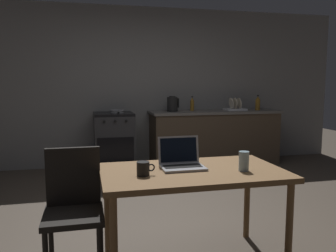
{
  "coord_description": "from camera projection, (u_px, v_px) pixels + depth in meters",
  "views": [
    {
      "loc": [
        -0.89,
        -3.15,
        1.36
      ],
      "look_at": [
        0.07,
        0.89,
        0.84
      ],
      "focal_mm": 37.11,
      "sensor_mm": 36.0,
      "label": 1
    }
  ],
  "objects": [
    {
      "name": "chair",
      "position": [
        74.0,
        204.0,
        2.42
      ],
      "size": [
        0.4,
        0.4,
        0.9
      ],
      "rotation": [
        0.0,
        0.0,
        0.38
      ],
      "color": "black",
      "rests_on": "ground_plane"
    },
    {
      "name": "bottle_b",
      "position": [
        192.0,
        104.0,
        5.72
      ],
      "size": [
        0.06,
        0.06,
        0.24
      ],
      "color": "#8C601E",
      "rests_on": "kitchen_counter"
    },
    {
      "name": "electric_kettle",
      "position": [
        172.0,
        104.0,
        5.56
      ],
      "size": [
        0.2,
        0.18,
        0.25
      ],
      "color": "black",
      "rests_on": "kitchen_counter"
    },
    {
      "name": "laptop",
      "position": [
        181.0,
        162.0,
        2.6
      ],
      "size": [
        0.32,
        0.26,
        0.23
      ],
      "rotation": [
        0.0,
        0.0,
        -0.24
      ],
      "color": "#99999E",
      "rests_on": "dining_table"
    },
    {
      "name": "dining_table",
      "position": [
        192.0,
        179.0,
        2.55
      ],
      "size": [
        1.33,
        0.77,
        0.73
      ],
      "color": "brown",
      "rests_on": "ground_plane"
    },
    {
      "name": "stove_oven",
      "position": [
        114.0,
        141.0,
        5.41
      ],
      "size": [
        0.6,
        0.62,
        0.9
      ],
      "color": "#2D2D30",
      "rests_on": "ground_plane"
    },
    {
      "name": "ground_plane",
      "position": [
        182.0,
        222.0,
        3.41
      ],
      "size": [
        12.0,
        12.0,
        0.0
      ],
      "primitive_type": "plane",
      "color": "#473D33"
    },
    {
      "name": "drinking_glass",
      "position": [
        244.0,
        161.0,
        2.5
      ],
      "size": [
        0.07,
        0.07,
        0.14
      ],
      "color": "#99B7C6",
      "rests_on": "dining_table"
    },
    {
      "name": "coffee_mug",
      "position": [
        143.0,
        169.0,
        2.38
      ],
      "size": [
        0.13,
        0.09,
        0.1
      ],
      "color": "black",
      "rests_on": "dining_table"
    },
    {
      "name": "bottle",
      "position": [
        258.0,
        103.0,
        5.85
      ],
      "size": [
        0.08,
        0.08,
        0.25
      ],
      "color": "#8C601E",
      "rests_on": "kitchen_counter"
    },
    {
      "name": "back_wall",
      "position": [
        158.0,
        87.0,
        5.83
      ],
      "size": [
        6.4,
        0.1,
        2.58
      ],
      "primitive_type": "cube",
      "color": "slate",
      "rests_on": "ground_plane"
    },
    {
      "name": "kitchen_counter",
      "position": [
        214.0,
        137.0,
        5.8
      ],
      "size": [
        2.16,
        0.64,
        0.9
      ],
      "color": "#4C3D2D",
      "rests_on": "ground_plane"
    },
    {
      "name": "dish_rack",
      "position": [
        235.0,
        107.0,
        5.82
      ],
      "size": [
        0.34,
        0.26,
        0.21
      ],
      "color": "silver",
      "rests_on": "kitchen_counter"
    },
    {
      "name": "frying_pan",
      "position": [
        117.0,
        111.0,
        5.34
      ],
      "size": [
        0.23,
        0.4,
        0.05
      ],
      "color": "gray",
      "rests_on": "stove_oven"
    }
  ]
}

